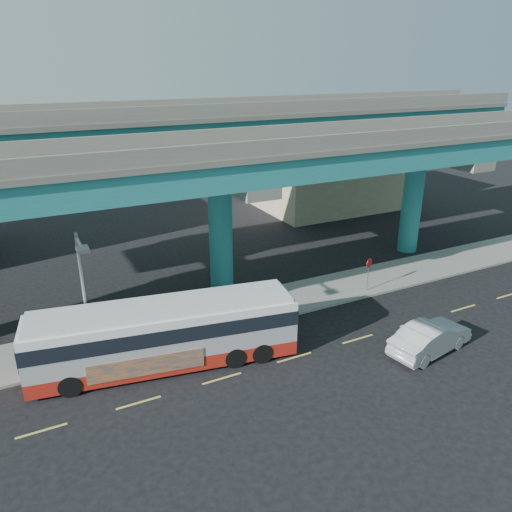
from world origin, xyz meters
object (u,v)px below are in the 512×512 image
street_lamp (84,282)px  stop_sign (369,268)px  sedan (430,338)px  transit_bus (165,332)px

street_lamp → stop_sign: 17.61m
sedan → street_lamp: 17.39m
transit_bus → stop_sign: size_ratio=5.81×
sedan → street_lamp: bearing=57.8°
sedan → stop_sign: stop_sign is taller
transit_bus → street_lamp: street_lamp is taller
sedan → street_lamp: size_ratio=0.78×
transit_bus → street_lamp: bearing=165.6°
transit_bus → stop_sign: transit_bus is taller
street_lamp → stop_sign: (17.37, 0.71, -2.82)m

